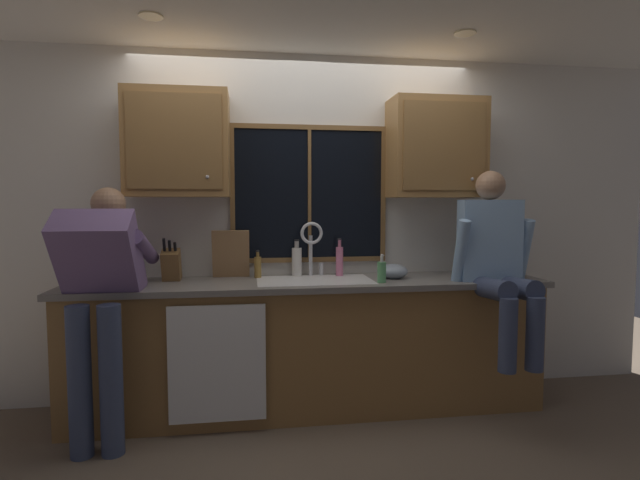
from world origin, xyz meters
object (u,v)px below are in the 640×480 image
at_px(person_sitting_on_counter, 496,255).
at_px(bottle_tall_clear, 297,261).
at_px(knife_block, 171,265).
at_px(person_standing, 100,287).
at_px(mixing_bowl, 393,271).
at_px(soap_dispenser, 382,272).
at_px(cutting_board, 231,254).
at_px(bottle_green_glass, 258,266).
at_px(bottle_amber_small, 339,260).

distance_m(person_sitting_on_counter, bottle_tall_clear, 1.40).
relative_size(person_sitting_on_counter, knife_block, 3.92).
bearing_deg(person_sitting_on_counter, person_standing, -179.05).
height_order(mixing_bowl, bottle_tall_clear, bottle_tall_clear).
bearing_deg(knife_block, soap_dispenser, -11.09).
bearing_deg(cutting_board, person_sitting_on_counter, -15.18).
xyz_separation_m(person_sitting_on_counter, bottle_tall_clear, (-1.31, 0.49, -0.07)).
height_order(person_standing, bottle_green_glass, person_standing).
bearing_deg(bottle_tall_clear, soap_dispenser, -35.72).
bearing_deg(person_sitting_on_counter, bottle_amber_small, 155.61).
xyz_separation_m(soap_dispenser, bottle_amber_small, (-0.23, 0.35, 0.04)).
bearing_deg(bottle_green_glass, bottle_amber_small, 0.47).
xyz_separation_m(bottle_green_glass, bottle_amber_small, (0.60, 0.00, 0.03)).
height_order(knife_block, bottle_green_glass, knife_block).
bearing_deg(bottle_green_glass, cutting_board, 168.46).
bearing_deg(cutting_board, person_standing, -144.89).
bearing_deg(person_sitting_on_counter, bottle_green_glass, 164.39).
bearing_deg(bottle_amber_small, person_standing, -162.29).
relative_size(cutting_board, bottle_amber_small, 1.25).
relative_size(person_sitting_on_counter, bottle_amber_small, 4.51).
xyz_separation_m(person_standing, person_sitting_on_counter, (2.53, 0.04, 0.14)).
xyz_separation_m(knife_block, soap_dispenser, (1.42, -0.28, -0.03)).
bearing_deg(bottle_amber_small, soap_dispenser, -56.91).
bearing_deg(knife_block, person_standing, -129.21).
distance_m(cutting_board, bottle_green_glass, 0.22).
bearing_deg(mixing_bowl, bottle_tall_clear, 163.87).
xyz_separation_m(cutting_board, soap_dispenser, (1.02, -0.38, -0.10)).
distance_m(person_standing, mixing_bowl, 1.93).
relative_size(person_sitting_on_counter, bottle_tall_clear, 4.65).
distance_m(mixing_bowl, bottle_amber_small, 0.40).
height_order(cutting_board, bottle_green_glass, cutting_board).
relative_size(cutting_board, bottle_tall_clear, 1.29).
xyz_separation_m(cutting_board, bottle_amber_small, (0.79, -0.03, -0.06)).
xyz_separation_m(person_standing, bottle_green_glass, (0.94, 0.49, 0.04)).
bearing_deg(knife_block, bottle_tall_clear, 7.05).
bearing_deg(mixing_bowl, person_sitting_on_counter, -25.16).
bearing_deg(bottle_green_glass, person_standing, -152.61).
bearing_deg(soap_dispenser, person_sitting_on_counter, -7.72).
distance_m(person_standing, soap_dispenser, 1.77).
height_order(bottle_green_glass, bottle_tall_clear, bottle_tall_clear).
bearing_deg(cutting_board, bottle_amber_small, -2.48).
relative_size(mixing_bowl, bottle_green_glass, 1.07).
relative_size(mixing_bowl, bottle_amber_small, 0.76).
height_order(person_standing, mixing_bowl, person_standing).
xyz_separation_m(soap_dispenser, bottle_tall_clear, (-0.54, 0.39, 0.04)).
distance_m(person_standing, knife_block, 0.55).
height_order(person_sitting_on_counter, soap_dispenser, person_sitting_on_counter).
distance_m(soap_dispenser, bottle_tall_clear, 0.66).
bearing_deg(person_standing, knife_block, 50.79).
xyz_separation_m(mixing_bowl, bottle_green_glass, (-0.96, 0.15, 0.03)).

